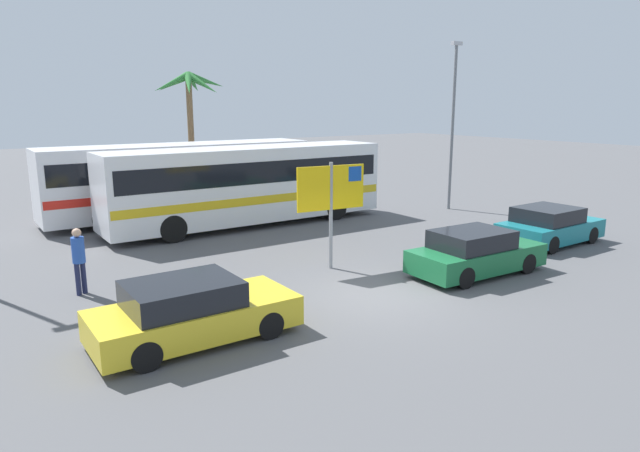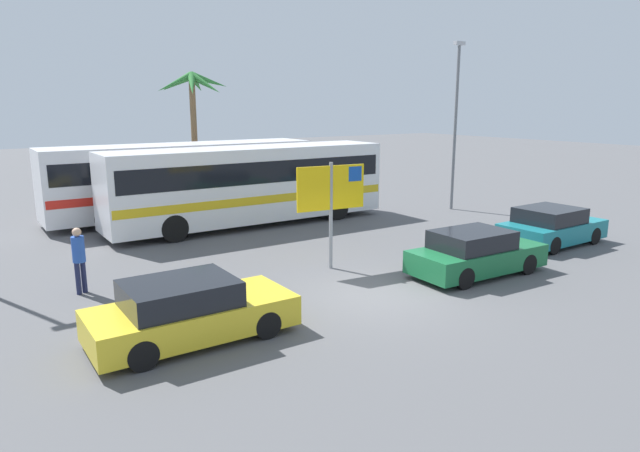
{
  "view_description": "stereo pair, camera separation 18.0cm",
  "coord_description": "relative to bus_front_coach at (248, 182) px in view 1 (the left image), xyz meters",
  "views": [
    {
      "loc": [
        -9.02,
        -10.52,
        4.84
      ],
      "look_at": [
        0.11,
        2.81,
        1.3
      ],
      "focal_mm": 31.24,
      "sensor_mm": 36.0,
      "label": 1
    },
    {
      "loc": [
        -8.87,
        -10.62,
        4.84
      ],
      "look_at": [
        0.11,
        2.81,
        1.3
      ],
      "focal_mm": 31.24,
      "sensor_mm": 36.0,
      "label": 2
    }
  ],
  "objects": [
    {
      "name": "bus_front_coach",
      "position": [
        0.0,
        0.0,
        0.0
      ],
      "size": [
        11.55,
        2.48,
        3.17
      ],
      "color": "white",
      "rests_on": "ground"
    },
    {
      "name": "palm_tree_seaside",
      "position": [
        1.09,
        8.52,
        3.54
      ],
      "size": [
        4.11,
        3.74,
        6.52
      ],
      "color": "brown",
      "rests_on": "ground"
    },
    {
      "name": "car_teal",
      "position": [
        7.36,
        -8.78,
        -1.15
      ],
      "size": [
        3.93,
        1.95,
        1.32
      ],
      "rotation": [
        0.0,
        0.0,
        0.02
      ],
      "color": "#19757F",
      "rests_on": "ground"
    },
    {
      "name": "ground",
      "position": [
        -1.15,
        -9.5,
        -1.78
      ],
      "size": [
        120.0,
        120.0,
        0.0
      ],
      "primitive_type": "plane",
      "color": "#565659"
    },
    {
      "name": "pedestrian_near_sign",
      "position": [
        -7.5,
        -5.15,
        -0.74
      ],
      "size": [
        0.32,
        0.32,
        1.76
      ],
      "rotation": [
        0.0,
        0.0,
        2.06
      ],
      "color": "#1E2347",
      "rests_on": "ground"
    },
    {
      "name": "car_yellow",
      "position": [
        -6.22,
        -9.54,
        -1.15
      ],
      "size": [
        4.22,
        1.84,
        1.32
      ],
      "rotation": [
        0.0,
        0.0,
        0.0
      ],
      "color": "yellow",
      "rests_on": "ground"
    },
    {
      "name": "car_green",
      "position": [
        2.33,
        -9.74,
        -1.15
      ],
      "size": [
        4.18,
        1.86,
        1.32
      ],
      "rotation": [
        0.0,
        0.0,
        -0.04
      ],
      "color": "#196638",
      "rests_on": "ground"
    },
    {
      "name": "ferry_sign",
      "position": [
        -0.73,
        -6.89,
        0.54
      ],
      "size": [
        2.19,
        0.31,
        3.2
      ],
      "rotation": [
        0.0,
        0.0,
        -0.11
      ],
      "color": "gray",
      "rests_on": "ground"
    },
    {
      "name": "bus_rear_coach",
      "position": [
        -1.55,
        3.26,
        0.0
      ],
      "size": [
        11.55,
        2.48,
        3.17
      ],
      "color": "white",
      "rests_on": "ground"
    },
    {
      "name": "lamp_post_right_side",
      "position": [
        9.49,
        -2.08,
        2.33
      ],
      "size": [
        0.56,
        0.2,
        7.57
      ],
      "color": "slate",
      "rests_on": "ground"
    }
  ]
}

